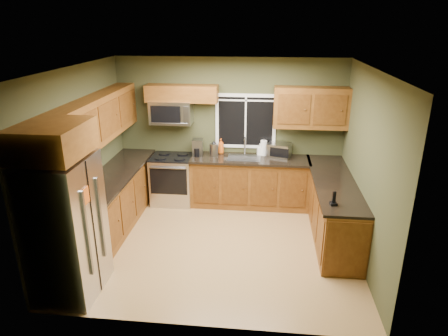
% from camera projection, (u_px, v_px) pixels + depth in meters
% --- Properties ---
extents(floor, '(4.20, 4.20, 0.00)m').
position_uv_depth(floor, '(219.00, 244.00, 6.27)').
color(floor, '#9B7444').
rests_on(floor, ground).
extents(ceiling, '(4.20, 4.20, 0.00)m').
position_uv_depth(ceiling, '(218.00, 68.00, 5.33)').
color(ceiling, white).
rests_on(ceiling, back_wall).
extents(back_wall, '(4.20, 0.00, 4.20)m').
position_uv_depth(back_wall, '(229.00, 131.00, 7.48)').
color(back_wall, '#3B3E23').
rests_on(back_wall, ground).
extents(front_wall, '(4.20, 0.00, 4.20)m').
position_uv_depth(front_wall, '(197.00, 222.00, 4.12)').
color(front_wall, '#3B3E23').
rests_on(front_wall, ground).
extents(left_wall, '(0.00, 3.60, 3.60)m').
position_uv_depth(left_wall, '(80.00, 158.00, 6.01)').
color(left_wall, '#3B3E23').
rests_on(left_wall, ground).
extents(right_wall, '(0.00, 3.60, 3.60)m').
position_uv_depth(right_wall, '(367.00, 169.00, 5.59)').
color(right_wall, '#3B3E23').
rests_on(right_wall, ground).
extents(window, '(1.12, 0.03, 1.02)m').
position_uv_depth(window, '(246.00, 121.00, 7.36)').
color(window, white).
rests_on(window, back_wall).
extents(base_cabinets_left, '(0.60, 2.65, 0.90)m').
position_uv_depth(base_cabinets_left, '(116.00, 200.00, 6.73)').
color(base_cabinets_left, brown).
rests_on(base_cabinets_left, ground).
extents(countertop_left, '(0.65, 2.65, 0.04)m').
position_uv_depth(countertop_left, '(115.00, 174.00, 6.57)').
color(countertop_left, black).
rests_on(countertop_left, base_cabinets_left).
extents(base_cabinets_back, '(2.17, 0.60, 0.90)m').
position_uv_depth(base_cabinets_back, '(250.00, 182.00, 7.47)').
color(base_cabinets_back, brown).
rests_on(base_cabinets_back, ground).
extents(countertop_back, '(2.17, 0.65, 0.04)m').
position_uv_depth(countertop_back, '(250.00, 159.00, 7.28)').
color(countertop_back, black).
rests_on(countertop_back, base_cabinets_back).
extents(base_cabinets_peninsula, '(0.60, 2.52, 0.90)m').
position_uv_depth(base_cabinets_peninsula, '(333.00, 208.00, 6.44)').
color(base_cabinets_peninsula, brown).
rests_on(base_cabinets_peninsula, ground).
extents(countertop_peninsula, '(0.65, 2.50, 0.04)m').
position_uv_depth(countertop_peninsula, '(334.00, 181.00, 6.29)').
color(countertop_peninsula, black).
rests_on(countertop_peninsula, base_cabinets_peninsula).
extents(upper_cabinets_left, '(0.33, 2.65, 0.72)m').
position_uv_depth(upper_cabinets_left, '(99.00, 118.00, 6.26)').
color(upper_cabinets_left, brown).
rests_on(upper_cabinets_left, left_wall).
extents(upper_cabinets_back_left, '(1.30, 0.33, 0.30)m').
position_uv_depth(upper_cabinets_back_left, '(182.00, 93.00, 7.16)').
color(upper_cabinets_back_left, brown).
rests_on(upper_cabinets_back_left, back_wall).
extents(upper_cabinets_back_right, '(1.30, 0.33, 0.72)m').
position_uv_depth(upper_cabinets_back_right, '(311.00, 108.00, 7.00)').
color(upper_cabinets_back_right, brown).
rests_on(upper_cabinets_back_right, back_wall).
extents(upper_cabinet_over_fridge, '(0.72, 0.90, 0.38)m').
position_uv_depth(upper_cabinet_over_fridge, '(52.00, 140.00, 4.52)').
color(upper_cabinet_over_fridge, brown).
rests_on(upper_cabinet_over_fridge, left_wall).
extents(refrigerator, '(0.74, 0.90, 1.80)m').
position_uv_depth(refrigerator, '(66.00, 228.00, 4.92)').
color(refrigerator, '#B7B7BC').
rests_on(refrigerator, ground).
extents(range, '(0.76, 0.69, 0.94)m').
position_uv_depth(range, '(173.00, 179.00, 7.58)').
color(range, '#B7B7BC').
rests_on(range, ground).
extents(microwave, '(0.76, 0.41, 0.42)m').
position_uv_depth(microwave, '(171.00, 112.00, 7.27)').
color(microwave, '#B7B7BC').
rests_on(microwave, back_wall).
extents(sink, '(0.60, 0.42, 0.36)m').
position_uv_depth(sink, '(244.00, 157.00, 7.30)').
color(sink, slate).
rests_on(sink, countertop_back).
extents(toaster_oven, '(0.48, 0.42, 0.25)m').
position_uv_depth(toaster_oven, '(279.00, 150.00, 7.31)').
color(toaster_oven, '#B7B7BC').
rests_on(toaster_oven, countertop_back).
extents(coffee_maker, '(0.20, 0.26, 0.31)m').
position_uv_depth(coffee_maker, '(197.00, 148.00, 7.38)').
color(coffee_maker, slate).
rests_on(coffee_maker, countertop_back).
extents(kettle, '(0.19, 0.19, 0.29)m').
position_uv_depth(kettle, '(214.00, 149.00, 7.35)').
color(kettle, '#B7B7BC').
rests_on(kettle, countertop_back).
extents(paper_towel_roll, '(0.12, 0.12, 0.31)m').
position_uv_depth(paper_towel_roll, '(264.00, 148.00, 7.39)').
color(paper_towel_roll, white).
rests_on(paper_towel_roll, countertop_back).
extents(soap_bottle_a, '(0.13, 0.14, 0.29)m').
position_uv_depth(soap_bottle_a, '(221.00, 146.00, 7.49)').
color(soap_bottle_a, '#D15613').
rests_on(soap_bottle_a, countertop_back).
extents(soap_bottle_b, '(0.12, 0.12, 0.21)m').
position_uv_depth(soap_bottle_b, '(260.00, 149.00, 7.42)').
color(soap_bottle_b, white).
rests_on(soap_bottle_b, countertop_back).
extents(cordless_phone, '(0.10, 0.10, 0.20)m').
position_uv_depth(cordless_phone, '(334.00, 201.00, 5.41)').
color(cordless_phone, black).
rests_on(cordless_phone, countertop_peninsula).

